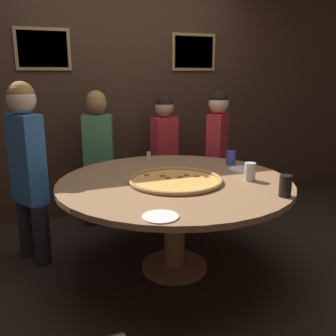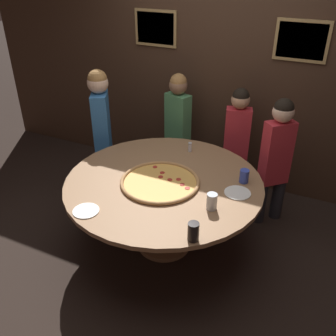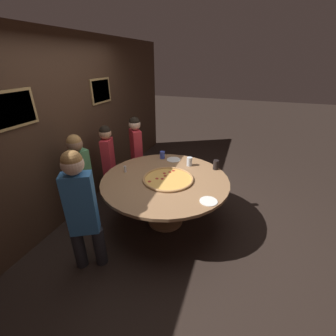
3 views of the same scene
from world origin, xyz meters
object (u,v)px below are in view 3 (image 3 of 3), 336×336
at_px(dining_table, 165,186).
at_px(white_plate_right_side, 174,160).
at_px(diner_far_right, 136,149).
at_px(giant_pizza, 168,179).
at_px(diner_centre_back, 108,159).
at_px(drink_cup_far_right, 216,165).
at_px(white_plate_left_side, 209,201).
at_px(drink_cup_beside_pizza, 162,155).
at_px(condiment_shaker, 125,169).
at_px(drink_cup_near_right, 189,161).
at_px(diner_side_left, 81,175).
at_px(diner_far_left, 81,207).

relative_size(dining_table, white_plate_right_side, 7.87).
bearing_deg(diner_far_right, giant_pizza, 3.74).
bearing_deg(white_plate_right_side, diner_centre_back, 106.83).
height_order(dining_table, drink_cup_far_right, drink_cup_far_right).
height_order(white_plate_right_side, diner_centre_back, diner_centre_back).
xyz_separation_m(dining_table, white_plate_left_side, (-0.35, -0.67, 0.12)).
bearing_deg(drink_cup_far_right, diner_centre_back, 96.43).
height_order(drink_cup_far_right, drink_cup_beside_pizza, drink_cup_far_right).
relative_size(white_plate_left_side, condiment_shaker, 2.16).
bearing_deg(drink_cup_near_right, diner_far_right, 74.69).
bearing_deg(diner_side_left, white_plate_left_side, 108.56).
xyz_separation_m(diner_side_left, diner_centre_back, (0.70, 0.01, -0.04)).
relative_size(giant_pizza, drink_cup_beside_pizza, 5.81).
bearing_deg(giant_pizza, diner_side_left, 106.90).
height_order(drink_cup_beside_pizza, condiment_shaker, drink_cup_beside_pizza).
bearing_deg(condiment_shaker, giant_pizza, -90.53).
relative_size(white_plate_left_side, diner_centre_back, 0.16).
distance_m(drink_cup_beside_pizza, white_plate_right_side, 0.20).
bearing_deg(diner_centre_back, diner_far_right, 133.37).
height_order(drink_cup_beside_pizza, diner_far_left, diner_far_left).
xyz_separation_m(drink_cup_near_right, drink_cup_far_right, (0.01, -0.40, 0.00)).
bearing_deg(white_plate_left_side, dining_table, 62.09).
relative_size(drink_cup_near_right, drink_cup_beside_pizza, 1.13).
distance_m(dining_table, drink_cup_beside_pizza, 0.73).
height_order(giant_pizza, diner_centre_back, diner_centre_back).
xyz_separation_m(diner_far_left, diner_centre_back, (1.37, 0.56, -0.10)).
distance_m(giant_pizza, white_plate_right_side, 0.68).
height_order(drink_cup_near_right, white_plate_left_side, drink_cup_near_right).
bearing_deg(dining_table, drink_cup_far_right, -49.14).
bearing_deg(diner_side_left, diner_far_right, -174.65).
bearing_deg(drink_cup_far_right, white_plate_left_side, -176.52).
relative_size(drink_cup_beside_pizza, condiment_shaker, 1.25).
distance_m(drink_cup_near_right, white_plate_right_side, 0.33).
xyz_separation_m(drink_cup_near_right, diner_far_left, (-1.56, 0.78, 0.03)).
bearing_deg(drink_cup_near_right, drink_cup_far_right, -88.94).
bearing_deg(dining_table, condiment_shaker, 90.52).
bearing_deg(giant_pizza, diner_far_right, 47.47).
distance_m(drink_cup_far_right, diner_far_right, 1.49).
xyz_separation_m(drink_cup_near_right, white_plate_right_side, (0.13, 0.30, -0.06)).
relative_size(condiment_shaker, diner_centre_back, 0.07).
bearing_deg(diner_far_right, condiment_shaker, -27.88).
relative_size(drink_cup_beside_pizza, white_plate_left_side, 0.58).
bearing_deg(dining_table, diner_side_left, 108.14).
xyz_separation_m(white_plate_right_side, diner_centre_back, (-0.32, 1.04, -0.01)).
xyz_separation_m(drink_cup_beside_pizza, white_plate_right_side, (0.00, -0.20, -0.06)).
height_order(diner_side_left, diner_centre_back, diner_side_left).
distance_m(dining_table, condiment_shaker, 0.64).
distance_m(drink_cup_near_right, drink_cup_beside_pizza, 0.51).
bearing_deg(drink_cup_near_right, diner_centre_back, 98.03).
distance_m(dining_table, white_plate_left_side, 0.77).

